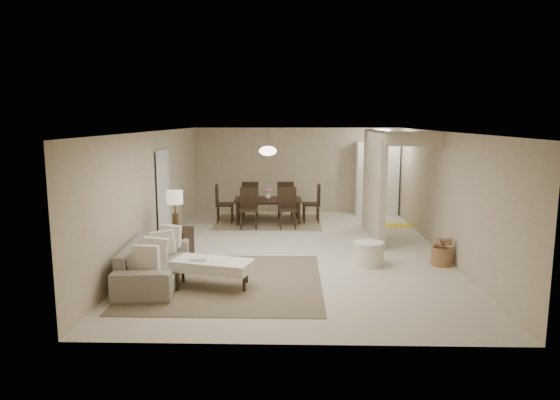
{
  "coord_description": "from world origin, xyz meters",
  "views": [
    {
      "loc": [
        -0.08,
        -10.28,
        2.75
      ],
      "look_at": [
        -0.35,
        0.17,
        1.05
      ],
      "focal_mm": 32.0,
      "sensor_mm": 36.0,
      "label": 1
    }
  ],
  "objects_px": {
    "pantry_cabinet": "(377,178)",
    "side_table": "(176,243)",
    "ottoman_bench": "(212,265)",
    "dining_table": "(268,211)",
    "sofa": "(154,262)",
    "round_pouf": "(368,254)",
    "wicker_basket": "(441,257)"
  },
  "relations": [
    {
      "from": "pantry_cabinet",
      "to": "sofa",
      "type": "bearing_deg",
      "value": -127.51
    },
    {
      "from": "ottoman_bench",
      "to": "dining_table",
      "type": "relative_size",
      "value": 0.78
    },
    {
      "from": "wicker_basket",
      "to": "dining_table",
      "type": "height_order",
      "value": "dining_table"
    },
    {
      "from": "ottoman_bench",
      "to": "dining_table",
      "type": "bearing_deg",
      "value": 98.32
    },
    {
      "from": "round_pouf",
      "to": "dining_table",
      "type": "height_order",
      "value": "dining_table"
    },
    {
      "from": "dining_table",
      "to": "sofa",
      "type": "bearing_deg",
      "value": -112.17
    },
    {
      "from": "ottoman_bench",
      "to": "sofa",
      "type": "bearing_deg",
      "value": 179.5
    },
    {
      "from": "sofa",
      "to": "round_pouf",
      "type": "bearing_deg",
      "value": -79.51
    },
    {
      "from": "pantry_cabinet",
      "to": "wicker_basket",
      "type": "xyz_separation_m",
      "value": [
        0.4,
        -5.18,
        -0.88
      ]
    },
    {
      "from": "pantry_cabinet",
      "to": "round_pouf",
      "type": "xyz_separation_m",
      "value": [
        -0.99,
        -5.23,
        -0.82
      ]
    },
    {
      "from": "sofa",
      "to": "dining_table",
      "type": "bearing_deg",
      "value": -23.45
    },
    {
      "from": "sofa",
      "to": "ottoman_bench",
      "type": "bearing_deg",
      "value": -110.39
    },
    {
      "from": "sofa",
      "to": "ottoman_bench",
      "type": "height_order",
      "value": "sofa"
    },
    {
      "from": "ottoman_bench",
      "to": "wicker_basket",
      "type": "xyz_separation_m",
      "value": [
        4.15,
        1.37,
        -0.21
      ]
    },
    {
      "from": "ottoman_bench",
      "to": "round_pouf",
      "type": "bearing_deg",
      "value": 40.97
    },
    {
      "from": "dining_table",
      "to": "side_table",
      "type": "bearing_deg",
      "value": -118.25
    },
    {
      "from": "side_table",
      "to": "round_pouf",
      "type": "xyz_separation_m",
      "value": [
        3.76,
        -0.4,
        -0.08
      ]
    },
    {
      "from": "pantry_cabinet",
      "to": "side_table",
      "type": "distance_m",
      "value": 6.82
    },
    {
      "from": "sofa",
      "to": "dining_table",
      "type": "relative_size",
      "value": 1.29
    },
    {
      "from": "round_pouf",
      "to": "sofa",
      "type": "bearing_deg",
      "value": -165.03
    },
    {
      "from": "sofa",
      "to": "side_table",
      "type": "xyz_separation_m",
      "value": [
        0.05,
        1.42,
        -0.04
      ]
    },
    {
      "from": "dining_table",
      "to": "pantry_cabinet",
      "type": "bearing_deg",
      "value": 19.37
    },
    {
      "from": "pantry_cabinet",
      "to": "wicker_basket",
      "type": "bearing_deg",
      "value": -85.59
    },
    {
      "from": "ottoman_bench",
      "to": "dining_table",
      "type": "distance_m",
      "value": 5.31
    },
    {
      "from": "wicker_basket",
      "to": "ottoman_bench",
      "type": "bearing_deg",
      "value": -161.71
    },
    {
      "from": "pantry_cabinet",
      "to": "sofa",
      "type": "relative_size",
      "value": 0.91
    },
    {
      "from": "ottoman_bench",
      "to": "wicker_basket",
      "type": "relative_size",
      "value": 3.59
    },
    {
      "from": "wicker_basket",
      "to": "dining_table",
      "type": "relative_size",
      "value": 0.22
    },
    {
      "from": "pantry_cabinet",
      "to": "wicker_basket",
      "type": "height_order",
      "value": "pantry_cabinet"
    },
    {
      "from": "side_table",
      "to": "dining_table",
      "type": "xyz_separation_m",
      "value": [
        1.66,
        3.55,
        0.01
      ]
    },
    {
      "from": "round_pouf",
      "to": "wicker_basket",
      "type": "bearing_deg",
      "value": 2.18
    },
    {
      "from": "wicker_basket",
      "to": "sofa",
      "type": "bearing_deg",
      "value": -168.36
    }
  ]
}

